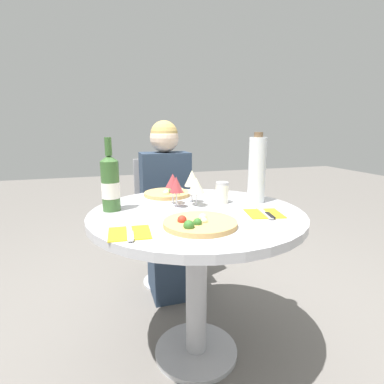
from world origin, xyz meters
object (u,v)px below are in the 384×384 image
at_px(pizza_large, 199,223).
at_px(wine_bottle, 110,183).
at_px(seated_diner, 168,214).
at_px(tall_carafe, 257,170).
at_px(dining_table, 196,240).
at_px(chair_behind_diner, 164,223).

relative_size(pizza_large, wine_bottle, 0.87).
relative_size(seated_diner, pizza_large, 4.07).
distance_m(pizza_large, tall_carafe, 0.51).
bearing_deg(wine_bottle, pizza_large, -46.65).
bearing_deg(dining_table, chair_behind_diner, 88.96).
height_order(chair_behind_diner, tall_carafe, tall_carafe).
bearing_deg(chair_behind_diner, dining_table, 88.96).
distance_m(chair_behind_diner, tall_carafe, 0.96).
xyz_separation_m(dining_table, wine_bottle, (-0.37, 0.12, 0.27)).
bearing_deg(tall_carafe, seated_diner, 117.69).
bearing_deg(tall_carafe, wine_bottle, 175.51).
height_order(dining_table, chair_behind_diner, chair_behind_diner).
bearing_deg(dining_table, tall_carafe, 10.89).
relative_size(dining_table, pizza_large, 3.38).
relative_size(dining_table, tall_carafe, 2.77).
distance_m(pizza_large, wine_bottle, 0.47).
height_order(chair_behind_diner, seated_diner, seated_diner).
xyz_separation_m(chair_behind_diner, tall_carafe, (0.33, -0.76, 0.49)).
xyz_separation_m(seated_diner, tall_carafe, (0.33, -0.62, 0.38)).
height_order(seated_diner, tall_carafe, seated_diner).
distance_m(seated_diner, pizza_large, 0.93).
distance_m(chair_behind_diner, pizza_large, 1.09).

